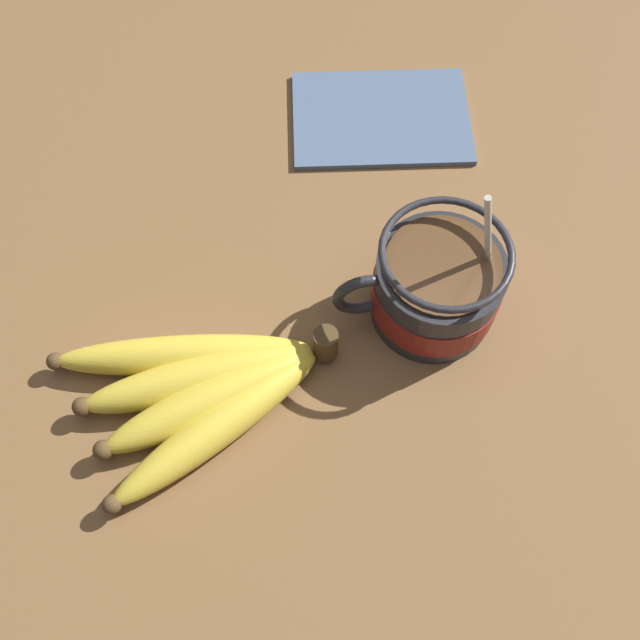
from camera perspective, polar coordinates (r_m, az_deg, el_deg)
The scene contains 4 objects.
table at distance 62.50cm, azimuth -0.42°, elevation 0.79°, with size 123.11×123.11×2.83cm.
coffee_mug at distance 58.28cm, azimuth 9.22°, elevation 2.60°, with size 13.84×10.46×15.40cm.
banana_bunch at distance 56.83cm, azimuth -9.35°, elevation -5.44°, with size 23.14×15.29×4.03cm.
napkin at distance 73.36cm, azimuth 4.91°, elevation 15.83°, with size 18.91×14.49×0.60cm.
Camera 1 is at (4.74, 28.72, 56.72)cm, focal length 40.00 mm.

